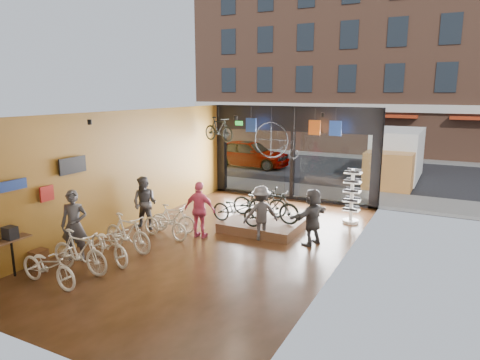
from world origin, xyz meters
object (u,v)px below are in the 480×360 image
Objects in this scene: floor_bike_4 at (165,224)px; customer_1 at (145,203)px; floor_bike_0 at (48,266)px; floor_bike_2 at (109,245)px; street_car at (249,153)px; display_bike_mid at (273,206)px; sunglasses_rack at (352,196)px; floor_bike_5 at (173,219)px; floor_bike_3 at (127,233)px; display_platform at (262,226)px; penny_farthing at (278,141)px; customer_0 at (74,225)px; customer_2 at (200,210)px; floor_bike_1 at (80,252)px; customer_5 at (312,217)px; box_truck at (395,158)px; display_bike_left at (237,209)px; display_bike_right at (260,202)px; hung_bike at (219,129)px; customer_3 at (261,213)px.

customer_1 reaches higher than floor_bike_4.
floor_bike_2 is at bearing -5.76° from floor_bike_0.
street_car is 11.82m from display_bike_mid.
display_bike_mid is 0.97× the size of sunglasses_rack.
floor_bike_0 is 4.39m from floor_bike_5.
floor_bike_3 is 4.26m from display_platform.
display_bike_mid reaches higher than floor_bike_4.
customer_0 is at bearing -109.04° from penny_farthing.
customer_2 is at bearing 26.74° from customer_0.
customer_1 is at bearing 12.05° from floor_bike_1.
customer_5 is at bearing -88.26° from floor_bike_5.
display_bike_mid is 1.03× the size of customer_1.
street_car is at bearing 32.42° from display_bike_mid.
floor_bike_2 is at bearing -108.87° from sunglasses_rack.
customer_1 is 1.99m from customer_2.
box_truck is 10.51m from display_bike_left.
floor_bike_2 is 0.83m from floor_bike_3.
floor_bike_2 is (-5.25, -13.56, -0.79)m from box_truck.
customer_2 is (-1.09, -1.98, 0.08)m from display_bike_right.
customer_0 is 7.30m from hung_bike.
floor_bike_1 is 1.03× the size of customer_2.
floor_bike_4 is 2.25m from display_bike_left.
box_truck is 3.61× the size of display_bike_left.
floor_bike_1 is 6.36m from customer_5.
display_bike_mid reaches higher than display_platform.
floor_bike_3 is (0.15, 2.49, 0.06)m from floor_bike_0.
customer_1 is 6.86m from sunglasses_rack.
display_bike_mid is at bearing -150.49° from street_car.
box_truck reaches higher than customer_5.
floor_bike_5 is 4.36m from customer_5.
hung_bike reaches higher than floor_bike_4.
sunglasses_rack reaches higher than display_bike_right.
display_bike_left is (-3.37, -9.95, -0.50)m from box_truck.
floor_bike_1 is at bearing -117.92° from display_platform.
hung_bike is at bearing -166.03° from sunglasses_rack.
street_car is at bearing 68.53° from customer_0.
display_platform is 1.46× the size of customer_3.
box_truck is 14.56m from floor_bike_2.
hung_bike reaches higher than display_platform.
floor_bike_2 is 1.01× the size of display_bike_mid.
penny_farthing reaches higher than floor_bike_0.
display_bike_left is at bearing -134.93° from customer_2.
floor_bike_3 is at bearing -157.98° from hung_bike.
customer_3 is 0.93× the size of penny_farthing.
sunglasses_rack reaches higher than street_car.
display_bike_right reaches higher than floor_bike_0.
box_truck is at bearing 73.59° from display_platform.
display_bike_mid is (2.67, 2.09, 0.39)m from floor_bike_4.
floor_bike_4 is 4.42m from customer_5.
box_truck is (8.23, -1.00, 0.46)m from street_car.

